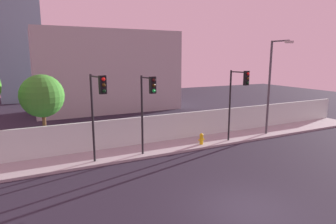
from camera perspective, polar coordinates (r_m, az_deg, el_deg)
name	(u,v)px	position (r m, az deg, el deg)	size (l,w,h in m)	color
ground_plane	(248,211)	(11.93, 15.63, -18.48)	(80.00, 80.00, 0.00)	#231F2B
sidewalk	(159,149)	(18.26, -1.85, -7.31)	(36.00, 2.40, 0.15)	#A1A1A1
perimeter_wall	(151,129)	(19.12, -3.47, -3.44)	(36.00, 0.18, 1.80)	silver
traffic_light_left	(238,91)	(19.07, 13.87, 4.16)	(0.44, 1.53, 4.79)	black
traffic_light_center	(98,100)	(14.88, -13.84, 2.32)	(0.52, 1.68, 4.76)	black
traffic_light_right	(148,99)	(15.80, -4.08, 2.68)	(0.40, 1.48, 4.62)	black
street_lamp_curbside	(272,81)	(21.96, 20.00, 5.91)	(0.61, 1.67, 6.77)	#4C4C51
fire_hydrant	(201,138)	(18.91, 6.69, -5.24)	(0.44, 0.26, 0.74)	gold
roadside_tree_midleft	(42,96)	(18.84, -23.83, 2.91)	(2.60, 2.60, 4.78)	brown
low_building_distant	(108,71)	(32.15, -11.91, 7.97)	(15.03, 6.00, 8.55)	#A4A4A4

